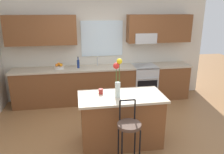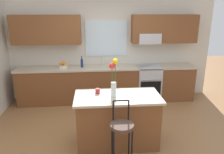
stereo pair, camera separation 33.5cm
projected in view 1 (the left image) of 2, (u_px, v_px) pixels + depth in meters
The scene contains 11 objects.
ground_plane at pixel (115, 134), 4.30m from camera, with size 14.00×14.00×0.00m, color olive.
back_wall_assembly at pixel (103, 42), 5.73m from camera, with size 5.60×0.50×2.70m.
counter_run at pixel (104, 84), 5.77m from camera, with size 4.56×0.64×0.92m.
sink_faucet at pixel (97, 60), 5.70m from camera, with size 0.02×0.13×0.23m.
oven_range at pixel (144, 82), 5.91m from camera, with size 0.60×0.64×0.92m.
kitchen_island at pixel (121, 119), 3.91m from camera, with size 1.47×0.76×0.92m.
bar_stool_near at pixel (129, 128), 3.31m from camera, with size 0.36×0.36×1.04m.
flower_vase at pixel (118, 78), 3.62m from camera, with size 0.15×0.10×0.66m.
mug_ceramic at pixel (101, 91), 3.84m from camera, with size 0.08×0.08×0.09m, color #A52D28.
fruit_bowl_oranges at pixel (59, 67), 5.45m from camera, with size 0.24×0.24×0.16m.
bottle_olive_oil at pixel (78, 64), 5.50m from camera, with size 0.06×0.06×0.29m.
Camera 1 is at (-0.68, -3.72, 2.34)m, focal length 35.44 mm.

